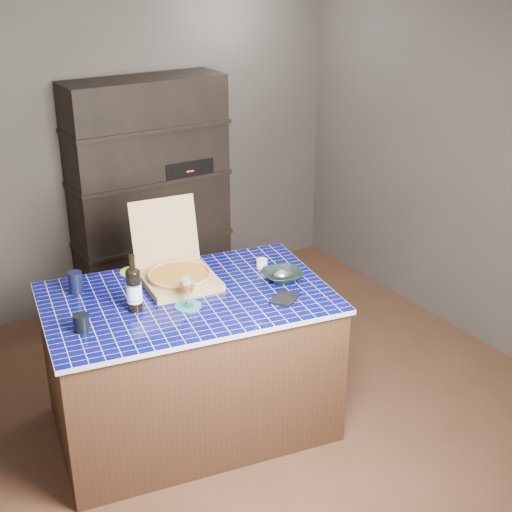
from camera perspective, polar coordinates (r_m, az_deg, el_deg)
room at (r=4.19m, az=-0.11°, el=3.64°), size 3.50×3.50×3.50m
shelving_unit at (r=5.59m, az=-8.43°, el=4.85°), size 1.20×0.41×1.80m
kitchen_island at (r=4.24m, az=-5.29°, el=-8.47°), size 1.74×1.27×0.88m
pizza_box at (r=4.16m, az=-6.26°, el=-1.35°), size 0.46×0.54×0.44m
mead_bottle at (r=3.86m, az=-9.75°, el=-2.60°), size 0.09×0.09×0.32m
teal_trivet at (r=3.91m, az=-5.45°, el=-4.01°), size 0.15×0.15×0.01m
wine_glass at (r=3.85m, az=-5.52°, el=-2.38°), size 0.08×0.08×0.18m
tumbler at (r=3.75m, az=-13.81°, el=-5.21°), size 0.08×0.08×0.09m
dvd_case at (r=3.97m, az=2.32°, el=-3.40°), size 0.21×0.20×0.01m
bowl at (r=4.18m, az=2.14°, el=-1.58°), size 0.27×0.27×0.06m
foil_contents at (r=4.18m, az=2.14°, el=-1.43°), size 0.12×0.10×0.06m
white_jar at (r=4.34m, az=0.48°, el=-0.61°), size 0.07×0.07×0.06m
navy_cup at (r=4.15m, az=-14.24°, el=-2.05°), size 0.08×0.08×0.13m
green_trivet at (r=4.35m, az=-9.73°, el=-1.24°), size 0.17×0.17×0.01m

